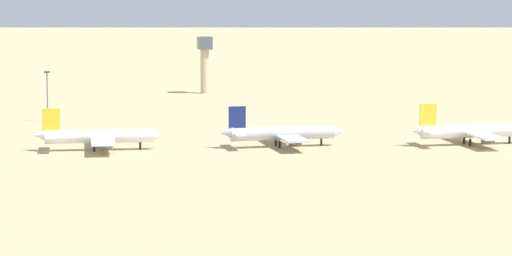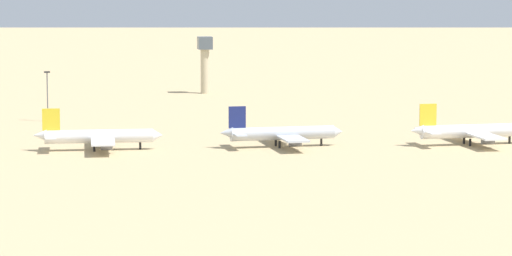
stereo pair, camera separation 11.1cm
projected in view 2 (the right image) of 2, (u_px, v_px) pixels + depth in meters
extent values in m
plane|color=tan|center=(288.00, 145.00, 335.88)|extent=(4000.00, 4000.00, 0.00)
cylinder|color=white|center=(99.00, 136.00, 325.90)|extent=(27.21, 4.39, 3.39)
cone|color=white|center=(158.00, 135.00, 327.83)|extent=(2.66, 3.31, 3.22)
cone|color=white|center=(40.00, 135.00, 323.92)|extent=(3.49, 3.00, 2.88)
cube|color=yellow|center=(51.00, 119.00, 323.81)|extent=(4.42, 0.59, 5.51)
cube|color=white|center=(52.00, 134.00, 327.65)|extent=(2.92, 5.86, 0.30)
cube|color=white|center=(51.00, 137.00, 320.98)|extent=(2.92, 5.86, 0.30)
cube|color=white|center=(102.00, 138.00, 326.08)|extent=(6.76, 27.30, 0.47)
cylinder|color=slate|center=(106.00, 140.00, 332.58)|extent=(3.12, 1.97, 1.86)
cylinder|color=slate|center=(106.00, 146.00, 320.08)|extent=(3.12, 1.97, 1.86)
cylinder|color=black|center=(140.00, 146.00, 327.57)|extent=(0.59, 0.59, 1.86)
cylinder|color=black|center=(94.00, 146.00, 328.06)|extent=(0.59, 0.59, 1.86)
cylinder|color=black|center=(94.00, 148.00, 324.06)|extent=(0.59, 0.59, 1.86)
cylinder|color=silver|center=(283.00, 133.00, 331.92)|extent=(27.27, 4.81, 3.39)
cone|color=silver|center=(338.00, 132.00, 335.13)|extent=(2.71, 3.35, 3.22)
cone|color=silver|center=(226.00, 133.00, 328.64)|extent=(3.54, 3.06, 2.88)
cube|color=navy|center=(237.00, 117.00, 328.79)|extent=(4.43, 0.65, 5.51)
cube|color=silver|center=(235.00, 132.00, 332.58)|extent=(3.01, 5.90, 0.31)
cube|color=silver|center=(240.00, 135.00, 326.01)|extent=(3.01, 5.90, 0.31)
cube|color=silver|center=(286.00, 135.00, 332.16)|extent=(7.18, 27.40, 0.47)
cylinder|color=slate|center=(283.00, 136.00, 338.65)|extent=(3.15, 2.02, 1.87)
cylinder|color=slate|center=(295.00, 143.00, 326.33)|extent=(3.15, 2.02, 1.87)
cylinder|color=black|center=(321.00, 142.00, 334.48)|extent=(0.59, 0.59, 1.87)
cylinder|color=black|center=(276.00, 142.00, 333.93)|extent=(0.59, 0.59, 1.87)
cylinder|color=black|center=(280.00, 145.00, 329.99)|extent=(0.59, 0.59, 1.87)
cylinder|color=white|center=(472.00, 131.00, 335.92)|extent=(27.89, 5.02, 3.47)
cone|color=white|center=(417.00, 131.00, 332.52)|extent=(3.63, 3.14, 2.95)
cube|color=yellow|center=(428.00, 115.00, 332.68)|extent=(4.52, 0.69, 5.63)
cube|color=white|center=(423.00, 129.00, 336.55)|extent=(3.10, 6.04, 0.31)
cube|color=white|center=(433.00, 133.00, 329.84)|extent=(3.10, 6.04, 0.31)
cube|color=white|center=(475.00, 133.00, 336.18)|extent=(7.45, 28.02, 0.49)
cylinder|color=slate|center=(468.00, 134.00, 342.81)|extent=(3.22, 2.08, 1.91)
cylinder|color=slate|center=(488.00, 141.00, 330.23)|extent=(3.22, 2.08, 1.91)
cylinder|color=black|center=(510.00, 140.00, 338.59)|extent=(0.61, 0.61, 1.91)
cylinder|color=black|center=(464.00, 140.00, 337.98)|extent=(0.61, 0.61, 1.91)
cylinder|color=black|center=(470.00, 142.00, 333.95)|extent=(0.61, 0.61, 1.91)
cylinder|color=#C6B793|center=(205.00, 71.00, 473.67)|extent=(3.20, 3.20, 16.18)
cube|color=#4C5660|center=(205.00, 43.00, 472.40)|extent=(5.20, 5.20, 4.56)
cylinder|color=#59595E|center=(47.00, 97.00, 387.12)|extent=(0.36, 0.36, 14.56)
cube|color=#333333|center=(47.00, 72.00, 386.20)|extent=(1.80, 0.50, 0.50)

